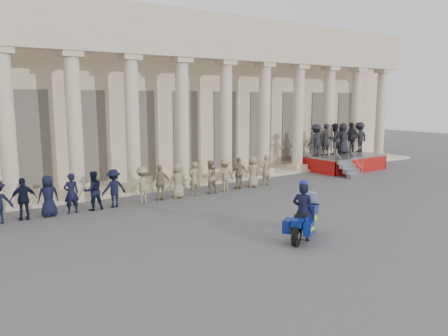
{
  "coord_description": "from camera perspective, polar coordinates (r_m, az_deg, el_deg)",
  "views": [
    {
      "loc": [
        -9.17,
        -10.81,
        4.36
      ],
      "look_at": [
        0.63,
        3.42,
        1.6
      ],
      "focal_mm": 35.0,
      "sensor_mm": 36.0,
      "label": 1
    }
  ],
  "objects": [
    {
      "name": "officer_rank",
      "position": [
        17.81,
        -17.68,
        -2.97
      ],
      "size": [
        18.63,
        0.59,
        1.55
      ],
      "color": "black",
      "rests_on": "ground"
    },
    {
      "name": "ground",
      "position": [
        14.83,
        5.56,
        -8.06
      ],
      "size": [
        90.0,
        90.0,
        0.0
      ],
      "primitive_type": "plane",
      "color": "#464648",
      "rests_on": "ground"
    },
    {
      "name": "rider",
      "position": [
        13.74,
        10.28,
        -5.46
      ],
      "size": [
        0.71,
        0.79,
        1.91
      ],
      "rotation": [
        0.0,
        0.0,
        2.09
      ],
      "color": "black",
      "rests_on": "ground"
    },
    {
      "name": "reviewing_stand",
      "position": [
        27.98,
        14.92,
        3.18
      ],
      "size": [
        5.24,
        4.37,
        2.85
      ],
      "color": "gray",
      "rests_on": "ground"
    },
    {
      "name": "motorcycle",
      "position": [
        13.94,
        10.36,
        -6.72
      ],
      "size": [
        1.95,
        1.42,
        1.39
      ],
      "rotation": [
        0.0,
        0.0,
        0.52
      ],
      "color": "black",
      "rests_on": "ground"
    },
    {
      "name": "building",
      "position": [
        27.15,
        -15.0,
        9.12
      ],
      "size": [
        40.0,
        12.5,
        9.0
      ],
      "color": "#BEAB8E",
      "rests_on": "ground"
    }
  ]
}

